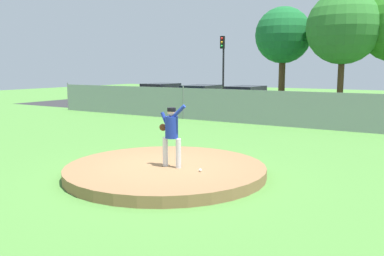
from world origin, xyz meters
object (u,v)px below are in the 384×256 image
Objects in this scene: parked_car_slate at (246,100)px; traffic_light_near at (223,58)px; baseball at (200,170)px; pitcher_youth at (171,131)px; parked_car_champagne at (161,96)px; parked_car_teal at (201,98)px.

parked_car_slate is 6.69m from traffic_light_near.
pitcher_youth is at bearing 177.43° from baseball.
traffic_light_near is (2.23, 4.74, 2.62)m from parked_car_champagne.
traffic_light_near reaches higher than baseball.
parked_car_champagne is 6.22m from parked_car_slate.
parked_car_slate is at bearing -49.58° from traffic_light_near.
parked_car_teal is at bearing -175.99° from parked_car_slate.
parked_car_teal is (-7.37, 14.11, -0.38)m from pitcher_youth.
traffic_light_near is (-3.99, 4.69, 2.63)m from parked_car_slate.
parked_car_champagne is (-10.61, 14.26, -0.38)m from pitcher_youth.
parked_car_teal is 5.64m from traffic_light_near.
parked_car_champagne is at bearing -179.45° from parked_car_slate.
pitcher_youth is 15.92m from parked_car_teal.
baseball is at bearing -64.12° from traffic_light_near.
traffic_light_near reaches higher than parked_car_teal.
parked_car_teal is at bearing -2.65° from parked_car_champagne.
parked_car_champagne is at bearing 177.35° from parked_car_teal.
pitcher_youth is 17.78m from parked_car_champagne.
parked_car_teal reaches higher than baseball.
traffic_light_near is at bearing 113.80° from pitcher_youth.
pitcher_youth is 21.38× the size of baseball.
parked_car_champagne reaches higher than baseball.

